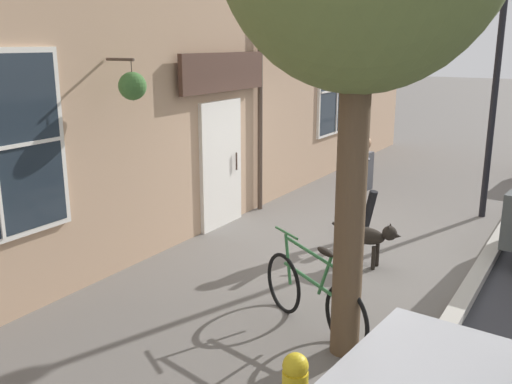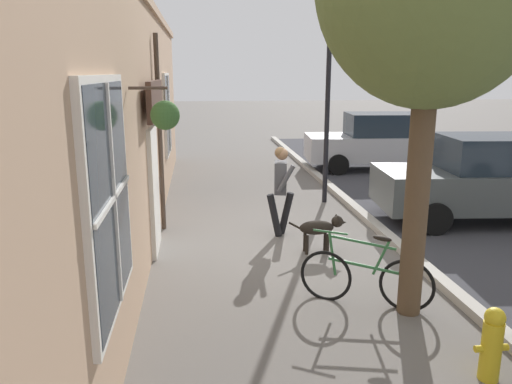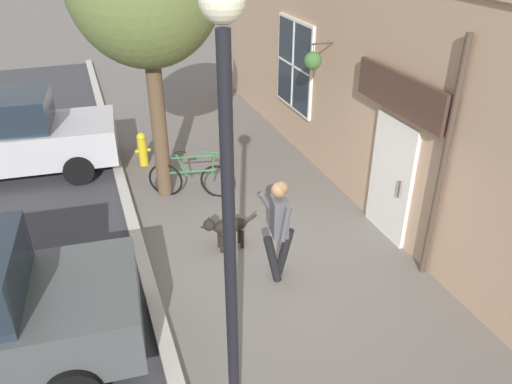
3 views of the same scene
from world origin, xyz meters
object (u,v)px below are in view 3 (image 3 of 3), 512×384
at_px(dog_on_leash, 226,226).
at_px(street_lamp, 228,187).
at_px(pedestrian_walking, 279,222).
at_px(parked_car_nearest_curb, 6,136).
at_px(fire_hydrant, 142,149).
at_px(leaning_bicycle, 192,178).

distance_m(dog_on_leash, street_lamp, 4.28).
distance_m(pedestrian_walking, parked_car_nearest_curb, 6.61).
bearing_deg(fire_hydrant, parked_car_nearest_curb, -10.96).
distance_m(leaning_bicycle, street_lamp, 5.95).
bearing_deg(pedestrian_walking, dog_on_leash, -62.72).
relative_size(pedestrian_walking, fire_hydrant, 2.17).
xyz_separation_m(parked_car_nearest_curb, street_lamp, (-2.60, 7.54, 2.14)).
xyz_separation_m(parked_car_nearest_curb, fire_hydrant, (-2.70, 0.52, -0.48)).
bearing_deg(leaning_bicycle, parked_car_nearest_curb, -33.73).
height_order(dog_on_leash, leaning_bicycle, leaning_bicycle).
relative_size(parked_car_nearest_curb, fire_hydrant, 5.76).
height_order(pedestrian_walking, leaning_bicycle, pedestrian_walking).
bearing_deg(street_lamp, dog_on_leash, -105.60).
bearing_deg(dog_on_leash, pedestrian_walking, 117.28).
relative_size(street_lamp, fire_hydrant, 5.96).
xyz_separation_m(pedestrian_walking, parked_car_nearest_curb, (4.03, -5.25, -0.12)).
bearing_deg(parked_car_nearest_curb, fire_hydrant, 169.04).
height_order(pedestrian_walking, street_lamp, street_lamp).
height_order(dog_on_leash, street_lamp, street_lamp).
distance_m(dog_on_leash, fire_hydrant, 3.81).
bearing_deg(pedestrian_walking, parked_car_nearest_curb, -52.48).
bearing_deg(pedestrian_walking, leaning_bicycle, -78.06).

